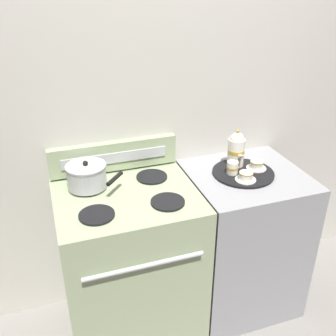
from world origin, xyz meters
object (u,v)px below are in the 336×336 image
at_px(saucepan, 87,176).
at_px(creamer_jug, 232,168).
at_px(teacup_left, 257,165).
at_px(teacup_right, 246,176).
at_px(serving_tray, 243,173).
at_px(stove, 131,264).
at_px(teapot, 236,149).

height_order(saucepan, creamer_jug, saucepan).
relative_size(teacup_left, teacup_right, 1.00).
bearing_deg(saucepan, serving_tray, -8.20).
height_order(stove, teapot, teapot).
distance_m(saucepan, teapot, 0.86).
bearing_deg(teacup_right, teacup_left, 38.93).
relative_size(teacup_left, creamer_jug, 1.58).
bearing_deg(teacup_left, stove, -178.24).
distance_m(stove, serving_tray, 0.83).
xyz_separation_m(teapot, creamer_jug, (-0.07, -0.09, -0.07)).
distance_m(saucepan, teacup_left, 0.96).
relative_size(serving_tray, creamer_jug, 4.83).
bearing_deg(stove, teapot, 8.94).
height_order(teacup_left, creamer_jug, creamer_jug).
bearing_deg(serving_tray, saucepan, 171.80).
bearing_deg(serving_tray, stove, -178.87).
bearing_deg(teacup_right, serving_tray, 68.70).
bearing_deg(saucepan, stove, -37.90).
bearing_deg(teacup_right, teapot, 80.09).
bearing_deg(creamer_jug, stove, -178.42).
relative_size(serving_tray, teapot, 1.58).
height_order(teapot, creamer_jug, teapot).
height_order(stove, saucepan, saucepan).
xyz_separation_m(saucepan, creamer_jug, (0.80, -0.12, -0.03)).
bearing_deg(creamer_jug, serving_tray, -2.80).
xyz_separation_m(stove, teacup_left, (0.78, 0.02, 0.50)).
relative_size(stove, saucepan, 3.28).
relative_size(teacup_right, creamer_jug, 1.58).
distance_m(stove, teacup_right, 0.83).
xyz_separation_m(saucepan, teapot, (0.86, -0.03, 0.04)).
bearing_deg(teacup_right, saucepan, 165.38).
xyz_separation_m(serving_tray, creamer_jug, (-0.07, 0.00, 0.04)).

